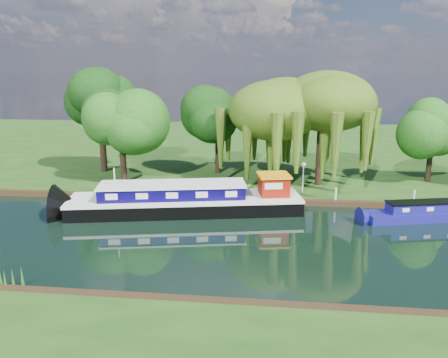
# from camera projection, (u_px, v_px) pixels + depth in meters

# --- Properties ---
(ground) EXTENTS (120.00, 120.00, 0.00)m
(ground) POSITION_uv_depth(u_px,v_px,m) (304.00, 244.00, 27.27)
(ground) COLOR black
(far_bank) EXTENTS (120.00, 52.00, 0.45)m
(far_bank) POSITION_uv_depth(u_px,v_px,m) (288.00, 147.00, 59.97)
(far_bank) COLOR #173E11
(far_bank) RESTS_ON ground
(dutch_barge) EXTENTS (17.91, 7.28, 3.69)m
(dutch_barge) POSITION_uv_depth(u_px,v_px,m) (188.00, 200.00, 33.19)
(dutch_barge) COLOR black
(dutch_barge) RESTS_ON ground
(narrowboat) EXTENTS (10.48, 4.07, 1.51)m
(narrowboat) POSITION_uv_depth(u_px,v_px,m) (436.00, 212.00, 31.55)
(narrowboat) COLOR navy
(narrowboat) RESTS_ON ground
(red_dinghy) EXTENTS (3.14, 2.44, 0.60)m
(red_dinghy) POSITION_uv_depth(u_px,v_px,m) (66.00, 209.00, 34.15)
(red_dinghy) COLOR maroon
(red_dinghy) RESTS_ON ground
(willow_left) EXTENTS (7.47, 7.47, 8.95)m
(willow_left) POSITION_uv_depth(u_px,v_px,m) (278.00, 111.00, 39.40)
(willow_left) COLOR black
(willow_left) RESTS_ON far_bank
(willow_right) EXTENTS (7.51, 7.51, 9.15)m
(willow_right) POSITION_uv_depth(u_px,v_px,m) (322.00, 110.00, 38.03)
(willow_right) COLOR black
(willow_right) RESTS_ON far_bank
(tree_far_left) EXTENTS (5.07, 5.07, 8.17)m
(tree_far_left) POSITION_uv_depth(u_px,v_px,m) (121.00, 122.00, 38.90)
(tree_far_left) COLOR black
(tree_far_left) RESTS_ON far_bank
(tree_far_back) EXTENTS (5.55, 5.55, 9.33)m
(tree_far_back) POSITION_uv_depth(u_px,v_px,m) (100.00, 107.00, 43.22)
(tree_far_back) COLOR black
(tree_far_back) RESTS_ON far_bank
(tree_far_mid) EXTENTS (4.84, 4.84, 7.93)m
(tree_far_mid) POSITION_uv_depth(u_px,v_px,m) (218.00, 118.00, 42.76)
(tree_far_mid) COLOR black
(tree_far_mid) RESTS_ON far_bank
(tree_far_right) EXTENTS (4.04, 4.04, 6.61)m
(tree_far_right) POSITION_uv_depth(u_px,v_px,m) (433.00, 133.00, 39.49)
(tree_far_right) COLOR black
(tree_far_right) RESTS_ON far_bank
(lamppost) EXTENTS (0.36, 0.36, 2.56)m
(lamppost) POSITION_uv_depth(u_px,v_px,m) (303.00, 169.00, 36.74)
(lamppost) COLOR silver
(lamppost) RESTS_ON far_bank
(mooring_posts) EXTENTS (19.16, 0.16, 1.00)m
(mooring_posts) POSITION_uv_depth(u_px,v_px,m) (292.00, 192.00, 35.19)
(mooring_posts) COLOR silver
(mooring_posts) RESTS_ON far_bank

